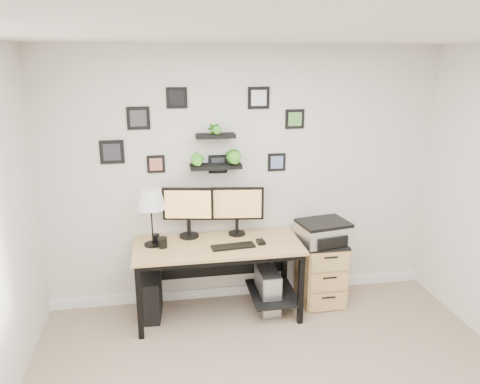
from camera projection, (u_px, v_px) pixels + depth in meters
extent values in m
plane|color=silver|center=(312.00, 33.00, 2.47)|extent=(4.00, 4.00, 0.00)
plane|color=silver|center=(244.00, 178.00, 4.73)|extent=(4.00, 0.00, 4.00)
cube|color=white|center=(244.00, 290.00, 5.06)|extent=(4.00, 0.03, 0.10)
cube|color=tan|center=(218.00, 245.00, 4.48)|extent=(1.60, 0.70, 0.03)
cube|color=black|center=(218.00, 249.00, 4.49)|extent=(1.54, 0.64, 0.05)
cube|color=black|center=(214.00, 258.00, 4.87)|extent=(1.44, 0.02, 0.41)
cube|color=black|center=(273.00, 293.00, 4.73)|extent=(0.45, 0.63, 0.03)
cube|color=black|center=(139.00, 303.00, 4.18)|extent=(0.05, 0.05, 0.72)
cube|color=black|center=(141.00, 273.00, 4.75)|extent=(0.05, 0.05, 0.72)
cube|color=black|center=(301.00, 289.00, 4.42)|extent=(0.05, 0.05, 0.72)
cube|color=black|center=(284.00, 263.00, 4.99)|extent=(0.05, 0.05, 0.72)
cylinder|color=black|center=(189.00, 236.00, 4.65)|extent=(0.23, 0.23, 0.02)
cylinder|color=black|center=(189.00, 228.00, 4.63)|extent=(0.05, 0.05, 0.17)
cube|color=black|center=(188.00, 204.00, 4.55)|extent=(0.50, 0.13, 0.33)
cube|color=tan|center=(188.00, 205.00, 4.53)|extent=(0.44, 0.09, 0.28)
cylinder|color=black|center=(237.00, 233.00, 4.72)|extent=(0.19, 0.19, 0.02)
cylinder|color=black|center=(237.00, 226.00, 4.70)|extent=(0.04, 0.04, 0.15)
cube|color=black|center=(237.00, 203.00, 4.62)|extent=(0.53, 0.10, 0.33)
cube|color=tan|center=(237.00, 204.00, 4.61)|extent=(0.48, 0.07, 0.29)
cube|color=black|center=(233.00, 246.00, 4.40)|extent=(0.42, 0.17, 0.02)
cube|color=black|center=(261.00, 242.00, 4.49)|extent=(0.08, 0.11, 0.03)
cylinder|color=black|center=(153.00, 244.00, 4.45)|extent=(0.17, 0.17, 0.02)
cylinder|color=black|center=(152.00, 219.00, 4.38)|extent=(0.01, 0.01, 0.50)
cone|color=white|center=(151.00, 199.00, 4.33)|extent=(0.27, 0.27, 0.19)
cylinder|color=black|center=(163.00, 243.00, 4.38)|extent=(0.09, 0.09, 0.10)
cylinder|color=black|center=(156.00, 238.00, 4.50)|extent=(0.07, 0.07, 0.09)
cube|color=black|center=(151.00, 296.00, 4.60)|extent=(0.22, 0.43, 0.42)
cube|color=gray|center=(268.00, 289.00, 4.73)|extent=(0.19, 0.43, 0.43)
cube|color=silver|center=(273.00, 299.00, 4.53)|extent=(0.17, 0.01, 0.40)
cube|color=tan|center=(320.00, 271.00, 4.87)|extent=(0.42, 0.50, 0.65)
cube|color=black|center=(322.00, 242.00, 4.77)|extent=(0.43, 0.51, 0.02)
cube|color=tan|center=(328.00, 302.00, 4.68)|extent=(0.39, 0.02, 0.18)
cylinder|color=black|center=(329.00, 298.00, 4.65)|extent=(0.14, 0.02, 0.02)
cube|color=tan|center=(329.00, 283.00, 4.62)|extent=(0.39, 0.02, 0.18)
cylinder|color=black|center=(330.00, 278.00, 4.59)|extent=(0.14, 0.02, 0.02)
cube|color=tan|center=(330.00, 263.00, 4.56)|extent=(0.39, 0.02, 0.18)
cylinder|color=black|center=(331.00, 258.00, 4.53)|extent=(0.14, 0.02, 0.02)
cube|color=silver|center=(323.00, 233.00, 4.71)|extent=(0.54, 0.45, 0.19)
cube|color=black|center=(324.00, 223.00, 4.68)|extent=(0.54, 0.45, 0.03)
cube|color=black|center=(333.00, 243.00, 4.54)|extent=(0.33, 0.08, 0.11)
cube|color=black|center=(216.00, 166.00, 4.55)|extent=(0.50, 0.18, 0.04)
cube|color=black|center=(216.00, 136.00, 4.46)|extent=(0.38, 0.15, 0.04)
imported|color=green|center=(198.00, 151.00, 4.48)|extent=(0.15, 0.12, 0.27)
imported|color=green|center=(233.00, 150.00, 4.54)|extent=(0.15, 0.15, 0.27)
imported|color=green|center=(215.00, 120.00, 4.42)|extent=(0.13, 0.09, 0.25)
cube|color=black|center=(295.00, 119.00, 4.63)|extent=(0.19, 0.02, 0.19)
cube|color=#549142|center=(295.00, 119.00, 4.62)|extent=(0.13, 0.00, 0.13)
cube|color=black|center=(177.00, 98.00, 4.39)|extent=(0.20, 0.02, 0.20)
cube|color=black|center=(177.00, 98.00, 4.37)|extent=(0.14, 0.00, 0.14)
cube|color=black|center=(112.00, 152.00, 4.42)|extent=(0.23, 0.02, 0.23)
cube|color=#28272F|center=(112.00, 152.00, 4.41)|extent=(0.16, 0.00, 0.16)
cube|color=black|center=(138.00, 118.00, 4.38)|extent=(0.21, 0.02, 0.21)
cube|color=#343639|center=(138.00, 118.00, 4.37)|extent=(0.15, 0.00, 0.15)
cube|color=black|center=(156.00, 164.00, 4.52)|extent=(0.17, 0.02, 0.17)
cube|color=#AC684F|center=(156.00, 164.00, 4.51)|extent=(0.12, 0.00, 0.12)
cube|color=black|center=(259.00, 98.00, 4.52)|extent=(0.21, 0.02, 0.21)
cube|color=silver|center=(259.00, 98.00, 4.51)|extent=(0.15, 0.00, 0.15)
cube|color=black|center=(277.00, 162.00, 4.73)|extent=(0.18, 0.02, 0.18)
cube|color=#6274AC|center=(277.00, 162.00, 4.72)|extent=(0.13, 0.00, 0.13)
cube|color=black|center=(218.00, 164.00, 4.63)|extent=(0.18, 0.02, 0.18)
cube|color=#2E2F34|center=(218.00, 164.00, 4.62)|extent=(0.13, 0.00, 0.13)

